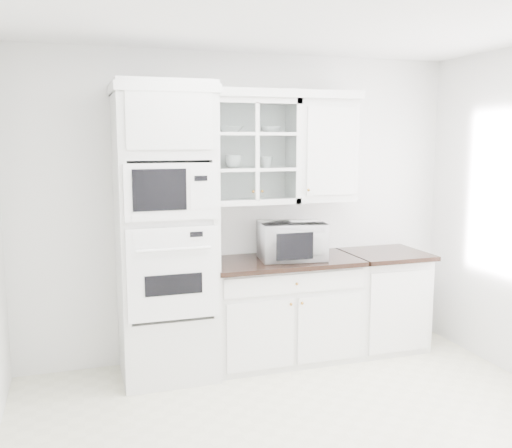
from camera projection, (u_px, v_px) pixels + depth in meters
name	position (u px, v px, depth m)	size (l,w,h in m)	color
ground	(321.00, 444.00, 3.68)	(4.00, 3.50, 0.01)	beige
room_shell	(299.00, 166.00, 3.82)	(4.00, 3.50, 2.70)	white
oven_column	(166.00, 234.00, 4.61)	(0.76, 0.68, 2.40)	silver
base_cabinet_run	(283.00, 309.00, 5.06)	(1.32, 0.67, 0.92)	silver
extra_base_cabinet	(382.00, 299.00, 5.36)	(0.72, 0.67, 0.92)	silver
upper_cabinet_glass	(251.00, 151.00, 4.91)	(0.80, 0.33, 0.90)	silver
upper_cabinet_solid	(323.00, 151.00, 5.11)	(0.55, 0.33, 0.90)	silver
crown_molding	(240.00, 93.00, 4.78)	(2.14, 0.38, 0.07)	white
countertop_microwave	(292.00, 240.00, 4.96)	(0.56, 0.46, 0.32)	white
bowl_a	(230.00, 129.00, 4.82)	(0.23, 0.23, 0.06)	white
bowl_b	(271.00, 130.00, 4.94)	(0.17, 0.17, 0.05)	white
cup_a	(233.00, 161.00, 4.88)	(0.14, 0.14, 0.11)	white
cup_b	(267.00, 162.00, 4.96)	(0.10, 0.10, 0.10)	white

